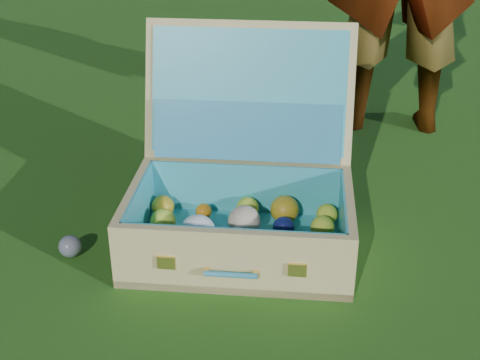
# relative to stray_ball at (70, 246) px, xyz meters

# --- Properties ---
(ground) EXTENTS (60.00, 60.00, 0.00)m
(ground) POSITION_rel_stray_ball_xyz_m (0.59, 0.11, -0.03)
(ground) COLOR #215114
(ground) RESTS_ON ground
(stray_ball) EXTENTS (0.06, 0.06, 0.06)m
(stray_ball) POSITION_rel_stray_ball_xyz_m (0.00, 0.00, 0.00)
(stray_ball) COLOR #395C95
(stray_ball) RESTS_ON ground
(suitcase) EXTENTS (0.65, 0.62, 0.57)m
(suitcase) POSITION_rel_stray_ball_xyz_m (0.48, 0.12, 0.13)
(suitcase) COLOR #D9BE75
(suitcase) RESTS_ON ground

